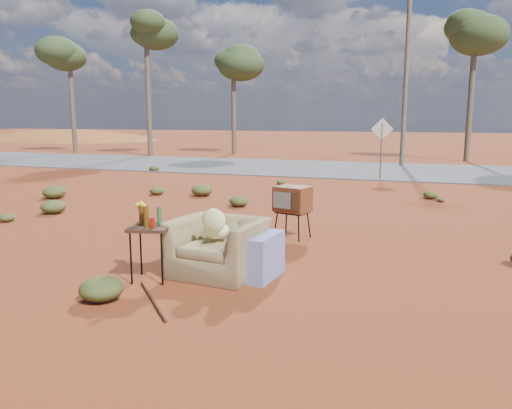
% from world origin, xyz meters
% --- Properties ---
extents(ground, '(140.00, 140.00, 0.00)m').
position_xyz_m(ground, '(0.00, 0.00, 0.00)').
color(ground, maroon).
rests_on(ground, ground).
extents(highway, '(140.00, 7.00, 0.04)m').
position_xyz_m(highway, '(0.00, 15.00, 0.02)').
color(highway, '#565659').
rests_on(highway, ground).
extents(dirt_mound, '(26.00, 18.00, 2.00)m').
position_xyz_m(dirt_mound, '(-30.00, 34.00, 0.00)').
color(dirt_mound, '#9F5726').
rests_on(dirt_mound, ground).
extents(armchair, '(1.53, 0.94, 1.07)m').
position_xyz_m(armchair, '(0.35, 0.01, 0.50)').
color(armchair, olive).
rests_on(armchair, ground).
extents(tv_unit, '(0.71, 0.63, 0.97)m').
position_xyz_m(tv_unit, '(0.70, 2.47, 0.72)').
color(tv_unit, black).
rests_on(tv_unit, ground).
extents(side_table, '(0.64, 0.64, 1.06)m').
position_xyz_m(side_table, '(-0.57, -0.50, 0.78)').
color(side_table, '#382414').
rests_on(side_table, ground).
extents(rusty_bar, '(0.97, 1.08, 0.04)m').
position_xyz_m(rusty_bar, '(-0.09, -1.25, 0.02)').
color(rusty_bar, '#4B2014').
rests_on(rusty_bar, ground).
extents(road_sign, '(0.78, 0.06, 2.19)m').
position_xyz_m(road_sign, '(1.50, 12.00, 1.50)').
color(road_sign, brown).
rests_on(road_sign, ground).
extents(eucalyptus_far_left, '(3.20, 3.20, 7.10)m').
position_xyz_m(eucalyptus_far_left, '(-18.00, 20.00, 5.94)').
color(eucalyptus_far_left, brown).
rests_on(eucalyptus_far_left, ground).
extents(eucalyptus_left, '(3.20, 3.20, 8.10)m').
position_xyz_m(eucalyptus_left, '(-12.00, 19.00, 6.92)').
color(eucalyptus_left, brown).
rests_on(eucalyptus_left, ground).
extents(eucalyptus_near_left, '(3.20, 3.20, 6.60)m').
position_xyz_m(eucalyptus_near_left, '(-8.00, 22.00, 5.45)').
color(eucalyptus_near_left, brown).
rests_on(eucalyptus_near_left, ground).
extents(eucalyptus_center, '(3.20, 3.20, 7.60)m').
position_xyz_m(eucalyptus_center, '(5.00, 21.00, 6.43)').
color(eucalyptus_center, brown).
rests_on(eucalyptus_center, ground).
extents(utility_pole_center, '(1.40, 0.20, 8.00)m').
position_xyz_m(utility_pole_center, '(2.00, 17.50, 4.15)').
color(utility_pole_center, brown).
rests_on(utility_pole_center, ground).
extents(scrub_patch, '(17.49, 8.07, 0.33)m').
position_xyz_m(scrub_patch, '(-0.82, 4.41, 0.14)').
color(scrub_patch, '#464F22').
rests_on(scrub_patch, ground).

